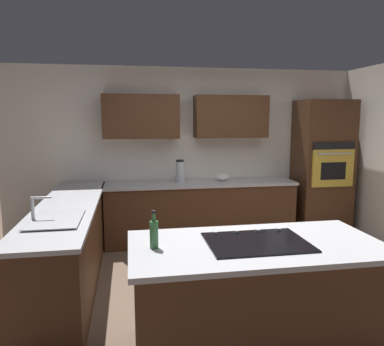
{
  "coord_description": "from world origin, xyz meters",
  "views": [
    {
      "loc": [
        1.14,
        3.57,
        1.84
      ],
      "look_at": [
        0.3,
        -1.27,
        1.11
      ],
      "focal_mm": 34.4,
      "sensor_mm": 36.0,
      "label": 1
    }
  ],
  "objects_px": {
    "blender": "(180,173)",
    "oil_bottle": "(154,233)",
    "cooktop": "(256,242)",
    "sink_unit": "(55,218)",
    "mixing_bowl": "(222,177)",
    "wall_oven": "(322,168)"
  },
  "relations": [
    {
      "from": "cooktop",
      "to": "oil_bottle",
      "type": "relative_size",
      "value": 2.7
    },
    {
      "from": "blender",
      "to": "oil_bottle",
      "type": "bearing_deg",
      "value": 78.23
    },
    {
      "from": "blender",
      "to": "cooktop",
      "type": "bearing_deg",
      "value": 94.24
    },
    {
      "from": "sink_unit",
      "to": "cooktop",
      "type": "bearing_deg",
      "value": 150.81
    },
    {
      "from": "blender",
      "to": "oil_bottle",
      "type": "height_order",
      "value": "blender"
    },
    {
      "from": "wall_oven",
      "to": "blender",
      "type": "distance_m",
      "value": 2.25
    },
    {
      "from": "sink_unit",
      "to": "mixing_bowl",
      "type": "bearing_deg",
      "value": -138.36
    },
    {
      "from": "wall_oven",
      "to": "cooktop",
      "type": "bearing_deg",
      "value": 53.06
    },
    {
      "from": "sink_unit",
      "to": "blender",
      "type": "xyz_separation_m",
      "value": [
        -1.43,
        -1.85,
        0.12
      ]
    },
    {
      "from": "cooktop",
      "to": "mixing_bowl",
      "type": "bearing_deg",
      "value": -99.16
    },
    {
      "from": "cooktop",
      "to": "oil_bottle",
      "type": "bearing_deg",
      "value": -1.1
    },
    {
      "from": "wall_oven",
      "to": "oil_bottle",
      "type": "xyz_separation_m",
      "value": [
        2.82,
        2.7,
        -0.05
      ]
    },
    {
      "from": "mixing_bowl",
      "to": "cooktop",
      "type": "bearing_deg",
      "value": 80.84
    },
    {
      "from": "wall_oven",
      "to": "sink_unit",
      "type": "xyz_separation_m",
      "value": [
        3.68,
        1.81,
        -0.14
      ]
    },
    {
      "from": "blender",
      "to": "sink_unit",
      "type": "bearing_deg",
      "value": 52.3
    },
    {
      "from": "blender",
      "to": "oil_bottle",
      "type": "xyz_separation_m",
      "value": [
        0.57,
        2.75,
        -0.03
      ]
    },
    {
      "from": "wall_oven",
      "to": "oil_bottle",
      "type": "distance_m",
      "value": 3.91
    },
    {
      "from": "blender",
      "to": "mixing_bowl",
      "type": "height_order",
      "value": "blender"
    },
    {
      "from": "wall_oven",
      "to": "sink_unit",
      "type": "relative_size",
      "value": 3.02
    },
    {
      "from": "cooktop",
      "to": "blender",
      "type": "xyz_separation_m",
      "value": [
        0.2,
        -2.76,
        0.13
      ]
    },
    {
      "from": "wall_oven",
      "to": "blender",
      "type": "bearing_deg",
      "value": -1.05
    },
    {
      "from": "sink_unit",
      "to": "blender",
      "type": "bearing_deg",
      "value": -127.7
    }
  ]
}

